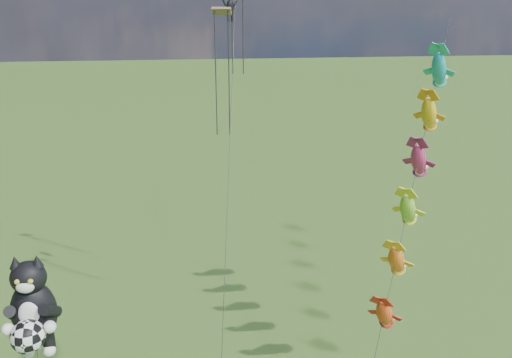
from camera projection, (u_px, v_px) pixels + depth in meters
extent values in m
ellipsoid|color=black|center=(34.00, 311.00, 27.45)|extent=(2.39, 2.05, 3.19)
ellipsoid|color=black|center=(28.00, 278.00, 26.73)|extent=(1.87, 1.73, 1.61)
cone|color=black|center=(15.00, 262.00, 26.41)|extent=(0.62, 0.62, 0.60)
cone|color=black|center=(37.00, 261.00, 26.51)|extent=(0.62, 0.62, 0.60)
ellipsoid|color=white|center=(25.00, 287.00, 26.17)|extent=(0.88, 0.52, 0.58)
ellipsoid|color=white|center=(29.00, 314.00, 26.65)|extent=(1.03, 0.50, 1.32)
sphere|color=gold|center=(17.00, 282.00, 25.97)|extent=(0.24, 0.24, 0.24)
sphere|color=gold|center=(30.00, 281.00, 26.03)|extent=(0.24, 0.24, 0.24)
sphere|color=white|center=(8.00, 329.00, 26.45)|extent=(0.60, 0.60, 0.60)
sphere|color=white|center=(50.00, 327.00, 26.64)|extent=(0.60, 0.60, 0.60)
sphere|color=white|center=(28.00, 351.00, 27.95)|extent=(0.64, 0.64, 0.64)
sphere|color=white|center=(49.00, 350.00, 28.05)|extent=(0.64, 0.64, 0.64)
sphere|color=white|center=(28.00, 337.00, 26.34)|extent=(1.60, 1.60, 1.60)
cylinder|color=black|center=(407.00, 210.00, 31.05)|extent=(8.69, 13.27, 20.51)
ellipsoid|color=orange|center=(384.00, 313.00, 29.60)|extent=(1.91, 2.31, 2.51)
ellipsoid|color=red|center=(396.00, 260.00, 30.34)|extent=(1.91, 2.31, 2.51)
ellipsoid|color=green|center=(408.00, 208.00, 31.08)|extent=(1.91, 2.31, 2.51)
ellipsoid|color=#D83367|center=(419.00, 160.00, 31.82)|extent=(1.91, 2.31, 2.51)
ellipsoid|color=yellow|center=(429.00, 113.00, 32.56)|extent=(1.91, 2.31, 2.51)
ellipsoid|color=#1986BF|center=(439.00, 69.00, 33.30)|extent=(1.91, 2.31, 2.51)
cylinder|color=black|center=(228.00, 178.00, 30.60)|extent=(2.51, 16.91, 24.13)
cube|color=#15A154|center=(221.00, 11.00, 33.05)|extent=(1.22, 0.74, 0.49)
cylinder|color=black|center=(216.00, 76.00, 34.24)|extent=(0.08, 0.08, 7.54)
cylinder|color=black|center=(229.00, 76.00, 34.32)|extent=(0.08, 0.08, 7.54)
cylinder|color=black|center=(232.00, 5.00, 35.81)|extent=(0.08, 0.08, 8.93)
cylinder|color=black|center=(243.00, 5.00, 35.88)|extent=(0.08, 0.08, 8.93)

